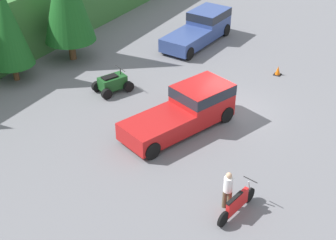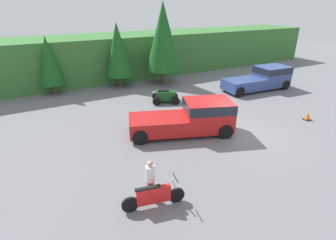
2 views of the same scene
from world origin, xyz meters
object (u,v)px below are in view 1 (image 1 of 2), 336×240
object	(u,v)px
dirt_bike	(237,204)
traffic_cone	(278,71)
rider_person	(228,189)
pickup_truck_red	(188,108)
pickup_truck_second	(201,27)
quad_atv	(113,83)

from	to	relation	value
dirt_bike	traffic_cone	size ratio (longest dim) A/B	4.23
rider_person	pickup_truck_red	bearing A→B (deg)	43.21
pickup_truck_second	dirt_bike	size ratio (longest dim) A/B	2.61
traffic_cone	dirt_bike	bearing A→B (deg)	-168.84
dirt_bike	quad_atv	distance (m)	11.15
pickup_truck_second	rider_person	distance (m)	16.58
dirt_bike	traffic_cone	world-z (taller)	dirt_bike
pickup_truck_red	rider_person	bearing A→B (deg)	-117.79
rider_person	quad_atv	bearing A→B (deg)	60.16
pickup_truck_second	dirt_bike	distance (m)	16.89
pickup_truck_red	traffic_cone	xyz separation A→B (m)	(7.56, -2.05, -0.75)
quad_atv	dirt_bike	bearing A→B (deg)	-96.35
dirt_bike	rider_person	bearing A→B (deg)	90.36
traffic_cone	pickup_truck_second	bearing A→B (deg)	68.45
dirt_bike	quad_atv	world-z (taller)	quad_atv
quad_atv	traffic_cone	xyz separation A→B (m)	(6.46, -7.25, -0.24)
rider_person	dirt_bike	bearing A→B (deg)	-99.98
pickup_truck_second	quad_atv	xyz separation A→B (m)	(-8.92, 1.03, -0.50)
pickup_truck_red	quad_atv	xyz separation A→B (m)	(1.10, 5.20, -0.50)
pickup_truck_red	quad_atv	size ratio (longest dim) A/B	2.63
dirt_bike	pickup_truck_second	bearing A→B (deg)	42.13
pickup_truck_second	traffic_cone	bearing A→B (deg)	-106.94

